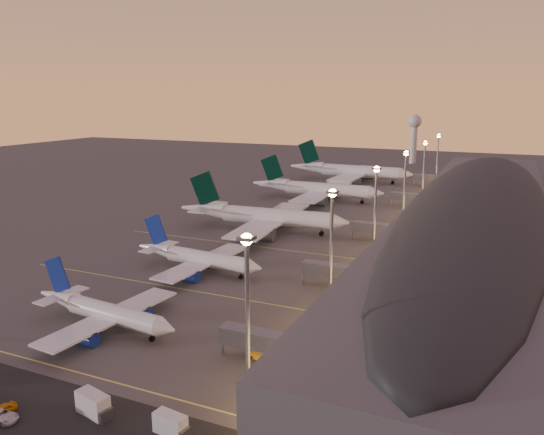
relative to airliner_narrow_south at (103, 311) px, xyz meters
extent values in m
plane|color=#3D3B38|center=(1.35, 29.35, -3.35)|extent=(700.00, 700.00, 0.00)
cylinder|color=silver|center=(3.13, -0.30, 0.06)|extent=(22.62, 5.92, 3.81)
cone|color=silver|center=(16.05, -1.53, 0.06)|extent=(3.95, 4.13, 3.81)
cone|color=silver|center=(-13.03, 1.24, 0.54)|extent=(10.41, 4.75, 3.81)
cube|color=silver|center=(2.05, -0.20, -0.61)|extent=(9.51, 32.52, 0.42)
cylinder|color=navy|center=(3.44, 6.75, -1.89)|extent=(5.30, 3.32, 2.85)
cylinder|color=navy|center=(2.10, -7.28, -1.89)|extent=(5.30, 3.32, 2.85)
cube|color=navy|center=(-12.52, 1.20, 5.47)|extent=(7.00, 1.23, 8.26)
cube|color=silver|center=(-11.80, 1.13, 1.11)|extent=(4.69, 11.83, 0.27)
cylinder|color=black|center=(12.47, -1.19, -2.59)|extent=(0.33, 0.33, 1.50)
cylinder|color=black|center=(12.47, -1.19, -2.81)|extent=(1.12, 0.76, 1.07)
cylinder|color=black|center=(1.59, 2.52, -2.59)|extent=(0.33, 0.33, 1.50)
cylinder|color=black|center=(1.59, 2.52, -2.81)|extent=(1.12, 0.76, 1.07)
cylinder|color=black|center=(1.08, -2.78, -2.59)|extent=(0.33, 0.33, 1.50)
cylinder|color=black|center=(1.08, -2.78, -2.81)|extent=(1.12, 0.76, 1.07)
cylinder|color=silver|center=(1.81, 37.05, 0.31)|extent=(24.23, 5.96, 4.08)
cone|color=silver|center=(15.69, 35.95, 0.31)|extent=(4.18, 4.38, 4.08)
cone|color=silver|center=(-15.54, 38.43, 0.82)|extent=(11.12, 4.92, 4.08)
cube|color=silver|center=(0.66, 37.14, -0.41)|extent=(9.65, 34.82, 0.45)
cylinder|color=navy|center=(2.02, 44.62, -1.78)|extent=(5.64, 3.48, 3.06)
cylinder|color=navy|center=(0.83, 29.54, -1.78)|extent=(5.64, 3.48, 3.06)
cube|color=navy|center=(-15.00, 38.38, 6.11)|extent=(7.50, 1.20, 8.86)
cube|color=silver|center=(-14.23, 38.32, 1.43)|extent=(4.83, 12.64, 0.29)
cylinder|color=black|center=(11.85, 36.26, -2.54)|extent=(0.35, 0.35, 1.61)
cylinder|color=black|center=(11.85, 36.26, -2.77)|extent=(1.20, 0.80, 1.14)
cylinder|color=black|center=(0.11, 40.05, -2.54)|extent=(0.35, 0.35, 1.61)
cylinder|color=black|center=(0.11, 40.05, -2.77)|extent=(1.20, 0.80, 1.14)
cylinder|color=black|center=(-0.34, 34.36, -2.54)|extent=(0.35, 0.35, 1.61)
cylinder|color=black|center=(-0.34, 34.36, -2.77)|extent=(1.20, 0.80, 1.14)
cylinder|color=silver|center=(1.01, 83.03, 1.77)|extent=(37.88, 8.23, 5.68)
cone|color=silver|center=(22.78, 84.52, 1.77)|extent=(6.43, 6.08, 5.68)
cone|color=silver|center=(-26.20, 81.18, 2.48)|extent=(17.32, 6.82, 5.68)
cube|color=silver|center=(-0.80, 82.91, 0.77)|extent=(14.62, 55.54, 0.63)
cylinder|color=slate|center=(-0.41, 95.05, -1.14)|extent=(8.76, 4.83, 4.26)
cylinder|color=slate|center=(1.23, 70.94, -1.14)|extent=(8.76, 4.83, 4.26)
cube|color=black|center=(-25.35, 81.24, 9.82)|extent=(11.24, 1.61, 12.61)
cube|color=silver|center=(-24.14, 81.32, 3.33)|extent=(7.39, 20.14, 0.40)
cylinder|color=black|center=(16.76, 84.11, -2.21)|extent=(0.48, 0.48, 2.27)
cylinder|color=black|center=(16.76, 84.11, -2.55)|extent=(1.66, 1.10, 1.59)
cylinder|color=black|center=(-2.28, 86.80, -2.21)|extent=(0.48, 0.48, 2.27)
cylinder|color=black|center=(-2.28, 86.80, -2.55)|extent=(1.66, 1.10, 1.59)
cylinder|color=black|center=(-1.74, 78.86, -2.21)|extent=(0.48, 0.48, 2.27)
cylinder|color=black|center=(-1.74, 78.86, -2.55)|extent=(1.66, 1.10, 1.59)
cylinder|color=silver|center=(-0.16, 140.95, 1.70)|extent=(37.12, 5.74, 5.61)
cone|color=silver|center=(21.38, 141.03, 1.70)|extent=(6.00, 5.63, 5.61)
cone|color=silver|center=(-27.09, 140.86, 2.41)|extent=(16.78, 5.67, 5.61)
cube|color=silver|center=(-1.96, 140.95, 0.72)|extent=(10.96, 54.27, 0.62)
cylinder|color=slate|center=(-0.80, 152.88, -1.17)|extent=(8.39, 4.24, 4.21)
cylinder|color=slate|center=(-0.72, 129.02, -1.17)|extent=(8.39, 4.24, 4.21)
cube|color=black|center=(-26.26, 140.86, 9.65)|extent=(11.07, 0.88, 12.45)
cube|color=silver|center=(-25.06, 140.87, 3.25)|extent=(6.05, 19.55, 0.39)
cylinder|color=black|center=(15.42, 141.01, -2.22)|extent=(0.45, 0.45, 2.24)
cylinder|color=black|center=(15.42, 141.01, -2.56)|extent=(1.57, 0.99, 1.57)
cylinder|color=black|center=(-3.17, 144.87, -2.22)|extent=(0.45, 0.45, 2.24)
cylinder|color=black|center=(-3.17, 144.87, -2.56)|extent=(1.57, 0.99, 1.57)
cylinder|color=black|center=(-3.14, 137.01, -2.22)|extent=(0.45, 0.45, 2.24)
cylinder|color=black|center=(-3.14, 137.01, -2.56)|extent=(1.57, 0.99, 1.57)
cylinder|color=silver|center=(-0.51, 197.28, 2.31)|extent=(41.72, 7.32, 6.29)
cone|color=silver|center=(23.62, 196.68, 2.31)|extent=(6.86, 6.45, 6.29)
cone|color=silver|center=(-30.68, 198.03, 3.10)|extent=(18.93, 6.75, 6.29)
cube|color=silver|center=(-2.52, 197.33, 1.21)|extent=(13.58, 61.06, 0.69)
cylinder|color=slate|center=(-0.85, 210.67, -0.91)|extent=(9.50, 4.95, 4.72)
cylinder|color=slate|center=(-1.51, 183.93, -0.91)|extent=(9.50, 4.95, 4.72)
cube|color=black|center=(-29.74, 198.01, 11.22)|extent=(12.42, 1.25, 13.95)
cube|color=silver|center=(-28.40, 197.98, 4.04)|extent=(7.25, 22.04, 0.44)
cylinder|color=black|center=(16.95, 196.85, -2.09)|extent=(0.52, 0.52, 2.51)
cylinder|color=black|center=(16.95, 196.85, -2.47)|extent=(1.79, 1.14, 1.76)
cylinder|color=black|center=(-3.75, 201.77, -2.09)|extent=(0.52, 0.52, 2.51)
cylinder|color=black|center=(-3.75, 201.77, -2.47)|extent=(1.79, 1.14, 1.76)
cylinder|color=black|center=(-3.97, 192.97, -2.09)|extent=(0.52, 0.52, 2.51)
cylinder|color=black|center=(-3.97, 192.97, -2.47)|extent=(1.79, 1.14, 1.76)
cube|color=#49494E|center=(63.35, 101.85, 2.65)|extent=(40.00, 255.00, 12.00)
ellipsoid|color=black|center=(63.35, 101.85, 8.65)|extent=(39.00, 253.00, 10.92)
cube|color=#F5AB59|center=(43.15, 101.85, 1.65)|extent=(0.40, 244.80, 8.00)
cube|color=slate|center=(35.35, -0.65, 1.15)|extent=(16.00, 3.20, 3.00)
cylinder|color=slate|center=(27.35, -0.65, -1.15)|extent=(0.70, 0.70, 4.40)
cube|color=slate|center=(35.35, 39.35, 1.15)|extent=(16.00, 3.20, 3.00)
cylinder|color=slate|center=(27.35, 39.35, -1.15)|extent=(0.70, 0.70, 4.40)
cube|color=slate|center=(35.35, 84.35, 1.15)|extent=(16.00, 3.20, 3.00)
cylinder|color=slate|center=(27.35, 84.35, -1.15)|extent=(0.70, 0.70, 4.40)
cube|color=slate|center=(35.35, 141.35, 1.15)|extent=(16.00, 3.20, 3.00)
cylinder|color=slate|center=(27.35, 141.35, -1.15)|extent=(0.70, 0.70, 4.40)
cube|color=slate|center=(35.35, 197.35, 1.15)|extent=(16.00, 3.20, 3.00)
cylinder|color=slate|center=(27.35, 197.35, -1.15)|extent=(0.70, 0.70, 4.40)
cylinder|color=slate|center=(37.35, -10.65, 9.15)|extent=(0.70, 0.70, 25.00)
cube|color=slate|center=(37.35, -10.65, 21.85)|extent=(2.20, 2.20, 0.50)
sphere|color=#FFBA62|center=(37.35, -10.65, 21.65)|extent=(1.80, 1.80, 1.80)
cylinder|color=slate|center=(37.35, 29.35, 9.15)|extent=(0.70, 0.70, 25.00)
cube|color=slate|center=(37.35, 29.35, 21.85)|extent=(2.20, 2.20, 0.50)
sphere|color=#FFBA62|center=(37.35, 29.35, 21.65)|extent=(1.80, 1.80, 1.80)
cylinder|color=slate|center=(37.35, 69.35, 9.15)|extent=(0.70, 0.70, 25.00)
cube|color=slate|center=(37.35, 69.35, 21.85)|extent=(2.20, 2.20, 0.50)
sphere|color=#FFBA62|center=(37.35, 69.35, 21.65)|extent=(1.80, 1.80, 1.80)
cylinder|color=slate|center=(37.35, 114.35, 9.15)|extent=(0.70, 0.70, 25.00)
cube|color=slate|center=(37.35, 114.35, 21.85)|extent=(2.20, 2.20, 0.50)
sphere|color=#FFBA62|center=(37.35, 114.35, 21.65)|extent=(1.80, 1.80, 1.80)
cylinder|color=slate|center=(37.35, 159.35, 9.15)|extent=(0.70, 0.70, 25.00)
cube|color=slate|center=(37.35, 159.35, 21.85)|extent=(2.20, 2.20, 0.50)
sphere|color=#FFBA62|center=(37.35, 159.35, 21.65)|extent=(1.80, 1.80, 1.80)
cylinder|color=slate|center=(37.35, 204.35, 9.15)|extent=(0.70, 0.70, 25.00)
cube|color=slate|center=(37.35, 204.35, 21.85)|extent=(2.20, 2.20, 0.50)
sphere|color=#FFBA62|center=(37.35, 204.35, 21.65)|extent=(1.80, 1.80, 1.80)
cylinder|color=silver|center=(11.35, 289.35, 9.65)|extent=(4.40, 4.40, 26.00)
sphere|color=silver|center=(11.35, 289.35, 24.65)|extent=(9.00, 9.00, 9.00)
cube|color=#D8C659|center=(1.35, -15.65, -3.34)|extent=(90.00, 0.36, 0.00)
cube|color=#D8C659|center=(1.35, 24.35, -3.34)|extent=(90.00, 0.36, 0.00)
cube|color=#D8C659|center=(1.35, 64.35, -3.34)|extent=(90.00, 0.36, 0.00)
cube|color=#D8C659|center=(1.35, 109.35, -3.34)|extent=(90.00, 0.36, 0.00)
cube|color=#D8C659|center=(1.35, 164.35, -3.34)|extent=(90.00, 0.36, 0.00)
cube|color=orange|center=(33.34, 1.02, -2.82)|extent=(2.48, 1.77, 1.04)
cube|color=slate|center=(31.65, 1.29, -2.97)|extent=(1.51, 1.43, 0.76)
cylinder|color=black|center=(34.30, 1.58, -3.14)|extent=(0.44, 0.24, 0.42)
cylinder|color=black|center=(34.07, 0.18, -3.14)|extent=(0.44, 0.24, 0.42)
cylinder|color=black|center=(32.61, 1.86, -3.14)|extent=(0.44, 0.24, 0.42)
cylinder|color=black|center=(32.38, 0.45, -3.14)|extent=(0.44, 0.24, 0.42)
cube|color=orange|center=(36.53, 1.12, -2.87)|extent=(2.35, 1.77, 0.96)
cube|color=slate|center=(35.01, 0.74, -3.00)|extent=(1.46, 1.39, 0.70)
cylinder|color=black|center=(37.14, 1.94, -3.15)|extent=(0.41, 0.24, 0.38)
cylinder|color=black|center=(37.45, 0.67, -3.15)|extent=(0.41, 0.24, 0.38)
cylinder|color=black|center=(35.61, 1.57, -3.15)|extent=(0.41, 0.24, 0.38)
cylinder|color=black|center=(35.93, 0.30, -3.15)|extent=(0.41, 0.24, 0.38)
cube|color=silver|center=(18.90, -23.77, -1.68)|extent=(5.77, 3.47, 3.33)
cube|color=slate|center=(21.19, -24.29, -2.46)|extent=(2.19, 2.49, 1.76)
cube|color=silver|center=(31.69, -23.01, -1.88)|extent=(4.96, 2.66, 2.93)
cube|color=slate|center=(33.73, -23.28, -2.57)|extent=(1.78, 2.08, 1.55)
imported|color=orange|center=(7.16, -29.68, -2.55)|extent=(2.07, 4.77, 1.60)
imported|color=silver|center=(8.02, -30.33, -2.60)|extent=(5.42, 2.56, 1.49)
camera|label=1|loc=(70.30, -75.55, 41.69)|focal=35.00mm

